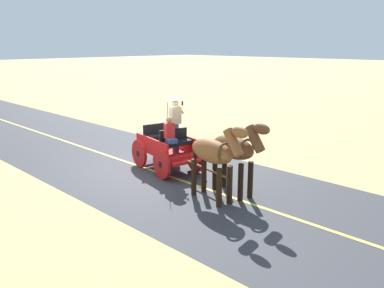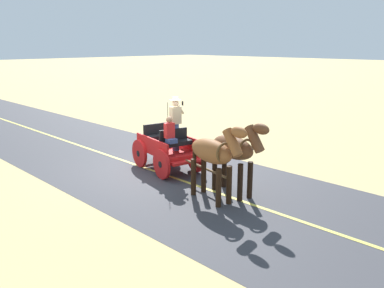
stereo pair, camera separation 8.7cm
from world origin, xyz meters
TOP-DOWN VIEW (x-y plane):
  - ground_plane at (0.00, 0.00)m, footprint 200.00×200.00m
  - road_surface at (0.00, 0.00)m, footprint 6.17×160.00m
  - road_centre_stripe at (0.00, 0.00)m, footprint 0.12×160.00m
  - horse_drawn_carriage at (-0.46, 0.38)m, footprint 1.86×4.51m
  - horse_near_side at (-0.23, 3.42)m, footprint 0.81×2.15m
  - horse_off_side at (0.49, 3.27)m, footprint 0.79×2.15m

SIDE VIEW (x-z plane):
  - ground_plane at x=0.00m, z-range 0.00..0.00m
  - road_surface at x=0.00m, z-range 0.00..0.01m
  - road_centre_stripe at x=0.00m, z-range 0.01..0.01m
  - horse_drawn_carriage at x=-0.46m, z-range -0.43..2.07m
  - horse_near_side at x=-0.23m, z-range 0.22..2.43m
  - horse_off_side at x=0.49m, z-range 0.22..2.43m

